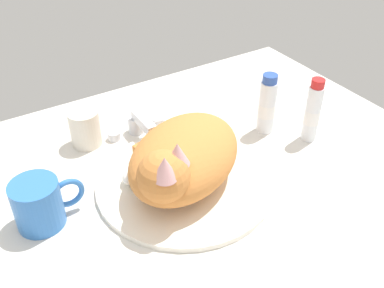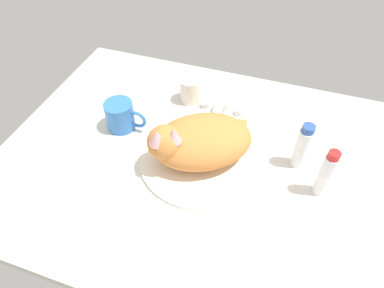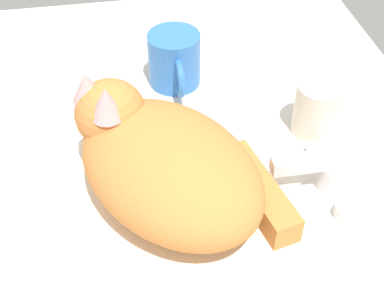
# 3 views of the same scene
# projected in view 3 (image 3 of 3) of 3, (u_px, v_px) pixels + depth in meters

# --- Properties ---
(ground_plane) EXTENTS (1.10, 0.83, 0.03)m
(ground_plane) POSITION_uv_depth(u_px,v_px,m) (172.00, 214.00, 0.69)
(ground_plane) COLOR silver
(sink_basin) EXTENTS (0.34, 0.34, 0.01)m
(sink_basin) POSITION_uv_depth(u_px,v_px,m) (171.00, 203.00, 0.68)
(sink_basin) COLOR white
(sink_basin) RESTS_ON ground_plane
(faucet) EXTENTS (0.14, 0.10, 0.06)m
(faucet) POSITION_uv_depth(u_px,v_px,m) (323.00, 173.00, 0.69)
(faucet) COLOR silver
(faucet) RESTS_ON ground_plane
(cat) EXTENTS (0.32, 0.29, 0.15)m
(cat) POSITION_uv_depth(u_px,v_px,m) (164.00, 161.00, 0.64)
(cat) COLOR #D17F3D
(cat) RESTS_ON sink_basin
(coffee_mug) EXTENTS (0.12, 0.08, 0.09)m
(coffee_mug) POSITION_uv_depth(u_px,v_px,m) (174.00, 60.00, 0.84)
(coffee_mug) COLOR #3372C6
(coffee_mug) RESTS_ON ground_plane
(rinse_cup) EXTENTS (0.06, 0.06, 0.08)m
(rinse_cup) POSITION_uv_depth(u_px,v_px,m) (317.00, 108.00, 0.76)
(rinse_cup) COLOR silver
(rinse_cup) RESTS_ON ground_plane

